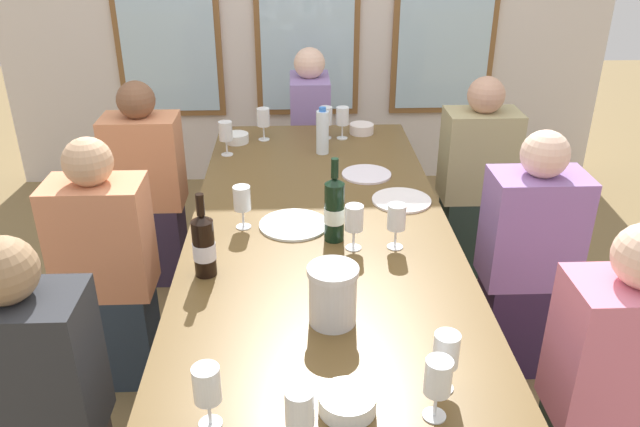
{
  "coord_description": "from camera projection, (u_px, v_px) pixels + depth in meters",
  "views": [
    {
      "loc": [
        -0.09,
        -2.26,
        1.9
      ],
      "look_at": [
        0.0,
        -0.02,
        0.79
      ],
      "focal_mm": 35.69,
      "sensor_mm": 36.0,
      "label": 1
    }
  ],
  "objects": [
    {
      "name": "wine_glass_10",
      "position": [
        326.0,
        117.0,
        3.39
      ],
      "size": [
        0.07,
        0.07,
        0.17
      ],
      "color": "white",
      "rests_on": "dining_table"
    },
    {
      "name": "seated_person_1",
      "position": [
        476.0,
        184.0,
        3.42
      ],
      "size": [
        0.38,
        0.24,
        1.11
      ],
      "color": "#24332B",
      "rests_on": "ground"
    },
    {
      "name": "wine_bottle_1",
      "position": [
        334.0,
        209.0,
        2.36
      ],
      "size": [
        0.08,
        0.08,
        0.33
      ],
      "color": "black",
      "rests_on": "dining_table"
    },
    {
      "name": "seated_person_6",
      "position": [
        310.0,
        140.0,
        4.05
      ],
      "size": [
        0.24,
        0.38,
        1.11
      ],
      "color": "#31252D",
      "rests_on": "ground"
    },
    {
      "name": "ground_plane",
      "position": [
        320.0,
        369.0,
        2.87
      ],
      "size": [
        12.0,
        12.0,
        0.0
      ],
      "primitive_type": "plane",
      "color": "olive"
    },
    {
      "name": "wine_glass_5",
      "position": [
        397.0,
        218.0,
        2.31
      ],
      "size": [
        0.07,
        0.07,
        0.17
      ],
      "color": "white",
      "rests_on": "dining_table"
    },
    {
      "name": "wine_glass_8",
      "position": [
        300.0,
        409.0,
        1.44
      ],
      "size": [
        0.07,
        0.07,
        0.17
      ],
      "color": "white",
      "rests_on": "dining_table"
    },
    {
      "name": "wine_glass_0",
      "position": [
        446.0,
        351.0,
        1.63
      ],
      "size": [
        0.07,
        0.07,
        0.17
      ],
      "color": "white",
      "rests_on": "dining_table"
    },
    {
      "name": "wine_glass_4",
      "position": [
        263.0,
        118.0,
        3.37
      ],
      "size": [
        0.07,
        0.07,
        0.17
      ],
      "color": "white",
      "rests_on": "dining_table"
    },
    {
      "name": "wine_glass_3",
      "position": [
        354.0,
        219.0,
        2.3
      ],
      "size": [
        0.07,
        0.07,
        0.17
      ],
      "color": "white",
      "rests_on": "dining_table"
    },
    {
      "name": "water_bottle",
      "position": [
        322.0,
        132.0,
        3.19
      ],
      "size": [
        0.06,
        0.06,
        0.24
      ],
      "color": "white",
      "rests_on": "dining_table"
    },
    {
      "name": "white_plate_2",
      "position": [
        294.0,
        225.0,
        2.52
      ],
      "size": [
        0.27,
        0.27,
        0.01
      ],
      "primitive_type": "cylinder",
      "color": "white",
      "rests_on": "dining_table"
    },
    {
      "name": "white_plate_0",
      "position": [
        366.0,
        174.0,
        2.98
      ],
      "size": [
        0.23,
        0.23,
        0.01
      ],
      "primitive_type": "cylinder",
      "color": "white",
      "rests_on": "dining_table"
    },
    {
      "name": "seated_person_3",
      "position": [
        611.0,
        393.0,
        1.97
      ],
      "size": [
        0.38,
        0.24,
        1.11
      ],
      "color": "#2A362F",
      "rests_on": "ground"
    },
    {
      "name": "seated_person_2",
      "position": [
        39.0,
        411.0,
        1.9
      ],
      "size": [
        0.38,
        0.24,
        1.11
      ],
      "color": "#39312E",
      "rests_on": "ground"
    },
    {
      "name": "white_plate_1",
      "position": [
        401.0,
        200.0,
        2.72
      ],
      "size": [
        0.25,
        0.25,
        0.01
      ],
      "primitive_type": "cylinder",
      "color": "white",
      "rests_on": "dining_table"
    },
    {
      "name": "wine_glass_1",
      "position": [
        342.0,
        118.0,
        3.39
      ],
      "size": [
        0.07,
        0.07,
        0.17
      ],
      "color": "white",
      "rests_on": "dining_table"
    },
    {
      "name": "wine_glass_2",
      "position": [
        207.0,
        386.0,
        1.51
      ],
      "size": [
        0.07,
        0.07,
        0.17
      ],
      "color": "white",
      "rests_on": "dining_table"
    },
    {
      "name": "wine_glass_9",
      "position": [
        242.0,
        200.0,
        2.46
      ],
      "size": [
        0.07,
        0.07,
        0.17
      ],
      "color": "white",
      "rests_on": "dining_table"
    },
    {
      "name": "tasting_bowl_2",
      "position": [
        362.0,
        129.0,
        3.51
      ],
      "size": [
        0.13,
        0.13,
        0.05
      ],
      "primitive_type": "cylinder",
      "color": "white",
      "rests_on": "dining_table"
    },
    {
      "name": "tasting_bowl_1",
      "position": [
        237.0,
        138.0,
        3.37
      ],
      "size": [
        0.13,
        0.13,
        0.05
      ],
      "primitive_type": "cylinder",
      "color": "white",
      "rests_on": "dining_table"
    },
    {
      "name": "dining_table",
      "position": [
        320.0,
        237.0,
        2.57
      ],
      "size": [
        1.03,
        2.45,
        0.74
      ],
      "color": "brown",
      "rests_on": "ground"
    },
    {
      "name": "wine_glass_7",
      "position": [
        226.0,
        133.0,
        3.17
      ],
      "size": [
        0.07,
        0.07,
        0.17
      ],
      "color": "white",
      "rests_on": "dining_table"
    },
    {
      "name": "seated_person_5",
      "position": [
        527.0,
        263.0,
        2.68
      ],
      "size": [
        0.38,
        0.24,
        1.11
      ],
      "color": "#352344",
      "rests_on": "ground"
    },
    {
      "name": "wine_bottle_0",
      "position": [
        204.0,
        245.0,
        2.14
      ],
      "size": [
        0.08,
        0.08,
        0.3
      ],
      "color": "black",
      "rests_on": "dining_table"
    },
    {
      "name": "metal_pitcher",
      "position": [
        333.0,
        295.0,
        1.9
      ],
      "size": [
        0.16,
        0.16,
        0.19
      ],
      "color": "silver",
      "rests_on": "dining_table"
    },
    {
      "name": "seated_person_4",
      "position": [
        107.0,
        273.0,
        2.61
      ],
      "size": [
        0.38,
        0.24,
        1.11
      ],
      "color": "#283543",
      "rests_on": "ground"
    },
    {
      "name": "tasting_bowl_0",
      "position": [
        347.0,
        403.0,
        1.6
      ],
      "size": [
        0.15,
        0.15,
        0.05
      ],
      "primitive_type": "cylinder",
      "color": "white",
      "rests_on": "dining_table"
    },
    {
      "name": "seated_person_0",
      "position": [
        148.0,
        191.0,
        3.34
      ],
      "size": [
        0.38,
        0.24,
        1.11
      ],
      "color": "#352942",
      "rests_on": "ground"
    },
    {
      "name": "wine_glass_6",
      "position": [
        438.0,
        378.0,
        1.54
      ],
      "size": [
        0.07,
        0.07,
        0.17
      ],
      "color": "white",
      "rests_on": "dining_table"
    }
  ]
}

